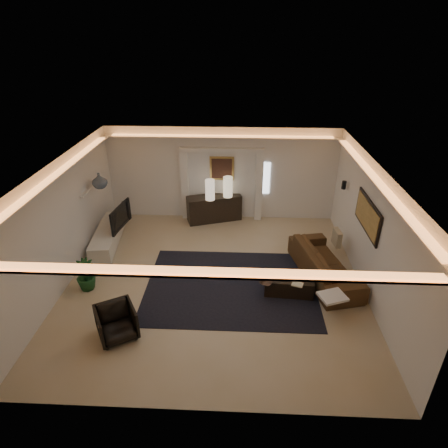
{
  "coord_description": "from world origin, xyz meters",
  "views": [
    {
      "loc": [
        0.57,
        -7.45,
        5.5
      ],
      "look_at": [
        0.2,
        0.6,
        1.25
      ],
      "focal_mm": 30.2,
      "sensor_mm": 36.0,
      "label": 1
    }
  ],
  "objects_px": {
    "coffee_table": "(289,284)",
    "armchair": "(117,323)",
    "sofa": "(325,264)",
    "console": "(214,208)"
  },
  "relations": [
    {
      "from": "sofa",
      "to": "armchair",
      "type": "height_order",
      "value": "sofa"
    },
    {
      "from": "sofa",
      "to": "coffee_table",
      "type": "distance_m",
      "value": 1.13
    },
    {
      "from": "coffee_table",
      "to": "console",
      "type": "bearing_deg",
      "value": 123.27
    },
    {
      "from": "coffee_table",
      "to": "armchair",
      "type": "distance_m",
      "value": 3.88
    },
    {
      "from": "sofa",
      "to": "coffee_table",
      "type": "bearing_deg",
      "value": 110.93
    },
    {
      "from": "console",
      "to": "sofa",
      "type": "height_order",
      "value": "console"
    },
    {
      "from": "console",
      "to": "armchair",
      "type": "xyz_separation_m",
      "value": [
        -1.56,
        -5.17,
        -0.06
      ]
    },
    {
      "from": "sofa",
      "to": "console",
      "type": "bearing_deg",
      "value": 31.07
    },
    {
      "from": "coffee_table",
      "to": "armchair",
      "type": "relative_size",
      "value": 1.48
    },
    {
      "from": "armchair",
      "to": "sofa",
      "type": "bearing_deg",
      "value": -3.45
    }
  ]
}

